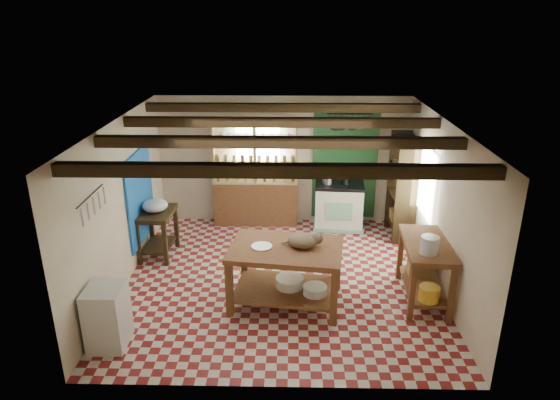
{
  "coord_description": "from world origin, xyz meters",
  "views": [
    {
      "loc": [
        0.15,
        -7.19,
        4.16
      ],
      "look_at": [
        -0.01,
        0.3,
        1.29
      ],
      "focal_mm": 32.0,
      "sensor_mm": 36.0,
      "label": 1
    }
  ],
  "objects_px": {
    "work_table": "(286,275)",
    "white_cabinet": "(107,316)",
    "cat": "(304,240)",
    "stove": "(339,206)",
    "right_counter": "(424,271)",
    "prep_table": "(158,234)"
  },
  "relations": [
    {
      "from": "stove",
      "to": "right_counter",
      "type": "relative_size",
      "value": 0.72
    },
    {
      "from": "prep_table",
      "to": "work_table",
      "type": "bearing_deg",
      "value": -30.46
    },
    {
      "from": "work_table",
      "to": "stove",
      "type": "height_order",
      "value": "stove"
    },
    {
      "from": "work_table",
      "to": "prep_table",
      "type": "distance_m",
      "value": 2.74
    },
    {
      "from": "right_counter",
      "to": "work_table",
      "type": "bearing_deg",
      "value": -172.25
    },
    {
      "from": "cat",
      "to": "work_table",
      "type": "bearing_deg",
      "value": -178.69
    },
    {
      "from": "white_cabinet",
      "to": "cat",
      "type": "bearing_deg",
      "value": 21.65
    },
    {
      "from": "white_cabinet",
      "to": "cat",
      "type": "relative_size",
      "value": 1.87
    },
    {
      "from": "white_cabinet",
      "to": "right_counter",
      "type": "bearing_deg",
      "value": 14.24
    },
    {
      "from": "prep_table",
      "to": "right_counter",
      "type": "xyz_separation_m",
      "value": [
        4.38,
        -1.35,
        0.05
      ]
    },
    {
      "from": "white_cabinet",
      "to": "right_counter",
      "type": "height_order",
      "value": "right_counter"
    },
    {
      "from": "work_table",
      "to": "white_cabinet",
      "type": "distance_m",
      "value": 2.55
    },
    {
      "from": "work_table",
      "to": "stove",
      "type": "bearing_deg",
      "value": 77.69
    },
    {
      "from": "white_cabinet",
      "to": "stove",
      "type": "bearing_deg",
      "value": 48.11
    },
    {
      "from": "stove",
      "to": "white_cabinet",
      "type": "relative_size",
      "value": 1.13
    },
    {
      "from": "right_counter",
      "to": "cat",
      "type": "distance_m",
      "value": 1.91
    },
    {
      "from": "work_table",
      "to": "white_cabinet",
      "type": "xyz_separation_m",
      "value": [
        -2.32,
        -1.06,
        -0.04
      ]
    },
    {
      "from": "stove",
      "to": "right_counter",
      "type": "bearing_deg",
      "value": -64.37
    },
    {
      "from": "prep_table",
      "to": "right_counter",
      "type": "height_order",
      "value": "right_counter"
    },
    {
      "from": "stove",
      "to": "cat",
      "type": "distance_m",
      "value": 2.96
    },
    {
      "from": "work_table",
      "to": "right_counter",
      "type": "bearing_deg",
      "value": 11.8
    },
    {
      "from": "work_table",
      "to": "cat",
      "type": "bearing_deg",
      "value": 11.31
    }
  ]
}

